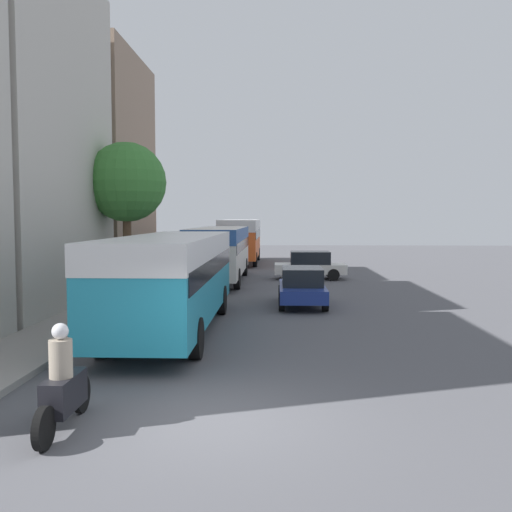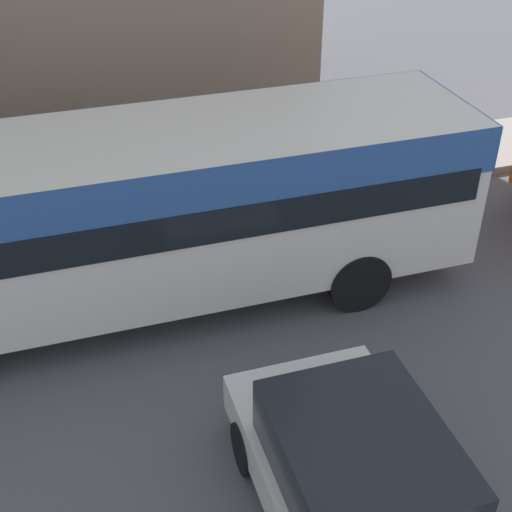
% 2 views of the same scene
% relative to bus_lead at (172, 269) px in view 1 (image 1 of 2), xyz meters
% --- Properties ---
extents(ground_plane, '(120.00, 120.00, 0.00)m').
position_rel_bus_lead_xyz_m(ground_plane, '(1.92, -7.20, -1.86)').
color(ground_plane, '#515156').
extents(building_far_terrace, '(6.49, 8.44, 11.86)m').
position_rel_bus_lead_xyz_m(building_far_terrace, '(-7.52, 13.65, 4.07)').
color(building_far_terrace, gray).
rests_on(building_far_terrace, ground_plane).
extents(bus_lead, '(2.54, 10.22, 2.84)m').
position_rel_bus_lead_xyz_m(bus_lead, '(0.00, 0.00, 0.00)').
color(bus_lead, teal).
rests_on(bus_lead, ground_plane).
extents(bus_following, '(2.51, 10.35, 2.83)m').
position_rel_bus_lead_xyz_m(bus_following, '(0.07, 13.18, -0.00)').
color(bus_following, silver).
rests_on(bus_following, ground_plane).
extents(bus_third_in_line, '(2.63, 9.54, 3.20)m').
position_rel_bus_lead_xyz_m(bus_third_in_line, '(0.37, 25.19, 0.21)').
color(bus_third_in_line, '#EA5B23').
rests_on(bus_third_in_line, ground_plane).
extents(motorcycle_behind_lead, '(0.38, 2.24, 1.73)m').
position_rel_bus_lead_xyz_m(motorcycle_behind_lead, '(-0.31, -7.77, -1.17)').
color(motorcycle_behind_lead, black).
rests_on(motorcycle_behind_lead, ground_plane).
extents(car_crossing, '(1.79, 4.12, 1.47)m').
position_rel_bus_lead_xyz_m(car_crossing, '(4.01, 5.19, -1.10)').
color(car_crossing, navy).
rests_on(car_crossing, ground_plane).
extents(car_far_curb, '(3.87, 1.97, 1.52)m').
position_rel_bus_lead_xyz_m(car_far_curb, '(4.86, 14.70, -1.07)').
color(car_far_curb, silver).
rests_on(car_far_curb, ground_plane).
extents(pedestrian_near_curb, '(0.38, 0.38, 1.67)m').
position_rel_bus_lead_xyz_m(pedestrian_near_curb, '(-3.59, 12.67, -0.86)').
color(pedestrian_near_curb, '#232838').
rests_on(pedestrian_near_curb, sidewalk).
extents(street_tree, '(3.34, 3.34, 6.37)m').
position_rel_bus_lead_xyz_m(street_tree, '(-3.29, 7.40, 2.96)').
color(street_tree, brown).
rests_on(street_tree, sidewalk).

